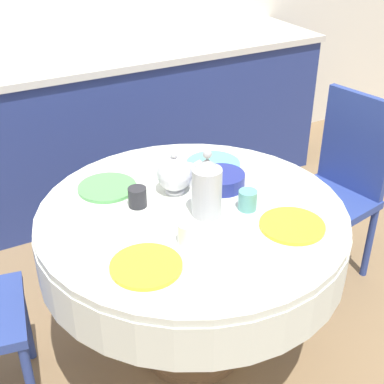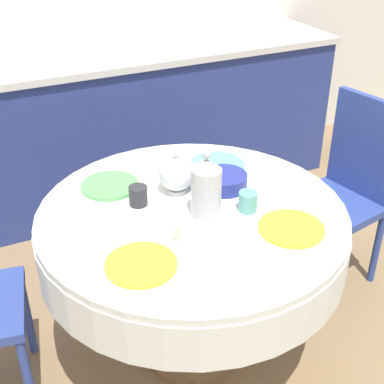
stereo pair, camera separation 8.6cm
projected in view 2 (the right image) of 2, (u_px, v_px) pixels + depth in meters
name	position (u px, v px, depth m)	size (l,w,h in m)	color
ground_plane	(192.00, 348.00, 2.42)	(12.00, 12.00, 0.00)	#8E704C
kitchen_counter	(89.00, 132.00, 3.31)	(3.24, 0.64, 0.95)	navy
dining_table	(192.00, 237.00, 2.11)	(1.20, 1.20, 0.74)	olive
chair_left	(346.00, 185.00, 2.63)	(0.47, 0.47, 0.96)	#2D428E
plate_near_left	(141.00, 265.00, 1.74)	(0.24, 0.24, 0.01)	yellow
cup_near_left	(185.00, 233.00, 1.84)	(0.07, 0.07, 0.08)	white
plate_near_right	(291.00, 228.00, 1.92)	(0.24, 0.24, 0.01)	yellow
cup_near_right	(248.00, 202.00, 2.02)	(0.07, 0.07, 0.08)	#5BA39E
plate_far_left	(110.00, 185.00, 2.19)	(0.24, 0.24, 0.01)	#5BA85B
cup_far_left	(138.00, 196.00, 2.06)	(0.07, 0.07, 0.08)	#28282D
plate_far_right	(217.00, 164.00, 2.35)	(0.24, 0.24, 0.01)	#60BCB7
cup_far_right	(190.00, 175.00, 2.20)	(0.07, 0.07, 0.08)	white
coffee_carafe	(206.00, 188.00, 1.96)	(0.11, 0.11, 0.27)	#B2B2B7
teapot	(177.00, 173.00, 2.12)	(0.20, 0.14, 0.19)	white
fruit_bowl	(224.00, 181.00, 2.18)	(0.19, 0.19, 0.06)	navy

